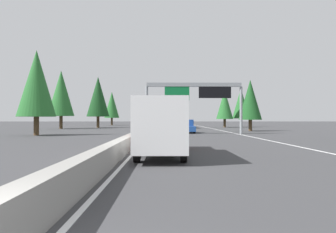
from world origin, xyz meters
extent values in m
plane|color=#38383A|center=(60.00, 0.00, 0.00)|extent=(320.00, 320.00, 0.00)
cube|color=gray|center=(80.00, 0.30, 0.45)|extent=(180.00, 0.56, 0.90)
cube|color=silver|center=(70.00, -11.52, 0.01)|extent=(160.00, 0.16, 0.01)
cube|color=silver|center=(70.00, -0.25, 0.01)|extent=(160.00, 0.16, 0.01)
cylinder|color=gray|center=(36.60, 0.30, 3.08)|extent=(0.36, 0.36, 6.17)
cylinder|color=gray|center=(36.60, -12.02, 3.08)|extent=(0.36, 0.36, 6.17)
cube|color=gray|center=(36.60, -5.86, 6.42)|extent=(0.50, 12.32, 0.50)
cube|color=#0C602D|center=(36.45, -3.64, 5.32)|extent=(0.12, 3.20, 1.90)
cube|color=black|center=(36.45, -8.57, 5.42)|extent=(0.16, 4.20, 1.50)
cube|color=white|center=(12.49, -1.85, 1.70)|extent=(6.12, 2.40, 2.50)
cube|color=maroon|center=(16.74, -1.85, 1.40)|extent=(2.38, 2.30, 1.90)
cylinder|color=black|center=(16.57, -0.79, 0.45)|extent=(0.90, 0.28, 0.90)
cylinder|color=black|center=(16.57, -2.91, 0.45)|extent=(0.90, 0.28, 0.90)
cylinder|color=black|center=(10.79, -0.79, 0.45)|extent=(0.90, 0.28, 0.90)
cylinder|color=black|center=(10.79, -2.91, 0.45)|extent=(0.90, 0.28, 0.90)
cube|color=#1E4793|center=(39.67, -5.16, 0.61)|extent=(5.60, 2.00, 0.70)
cube|color=#1E4793|center=(40.67, -5.16, 1.41)|extent=(2.24, 1.84, 0.90)
cube|color=#2D3847|center=(40.67, -5.16, 1.50)|extent=(2.02, 1.92, 0.41)
cylinder|color=black|center=(41.51, -4.30, 0.40)|extent=(0.80, 0.28, 0.80)
cylinder|color=black|center=(41.51, -6.02, 0.40)|extent=(0.80, 0.28, 0.80)
cylinder|color=black|center=(37.82, -4.30, 0.40)|extent=(0.80, 0.28, 0.80)
cylinder|color=black|center=(37.82, -6.02, 0.40)|extent=(0.80, 0.28, 0.80)
cube|color=white|center=(62.60, -5.23, 1.65)|extent=(11.50, 2.50, 2.90)
cube|color=#2D3847|center=(62.60, -5.23, 2.01)|extent=(11.04, 2.55, 0.84)
cylinder|color=black|center=(66.62, -4.13, 0.50)|extent=(1.00, 0.30, 1.00)
cylinder|color=black|center=(66.62, -6.33, 0.50)|extent=(1.00, 0.30, 1.00)
cylinder|color=black|center=(58.57, -4.13, 0.50)|extent=(1.00, 0.30, 1.00)
cylinder|color=black|center=(58.57, -6.33, 0.50)|extent=(1.00, 0.30, 1.00)
cube|color=#AD931E|center=(101.34, -8.86, 0.53)|extent=(4.40, 1.80, 0.76)
cube|color=#2D3847|center=(101.12, -8.86, 1.19)|extent=(2.46, 1.51, 0.56)
cylinder|color=black|center=(102.75, -8.07, 0.32)|extent=(0.64, 0.22, 0.64)
cylinder|color=black|center=(102.75, -9.65, 0.32)|extent=(0.64, 0.22, 0.64)
cylinder|color=black|center=(99.94, -8.07, 0.32)|extent=(0.64, 0.22, 0.64)
cylinder|color=black|center=(99.94, -9.65, 0.32)|extent=(0.64, 0.22, 0.64)
cube|color=maroon|center=(95.12, -5.43, 0.53)|extent=(4.40, 1.80, 0.76)
cube|color=#2D3847|center=(94.90, -5.43, 1.19)|extent=(2.46, 1.51, 0.56)
cylinder|color=black|center=(96.53, -4.64, 0.32)|extent=(0.64, 0.22, 0.64)
cylinder|color=black|center=(96.53, -6.22, 0.32)|extent=(0.64, 0.22, 0.64)
cylinder|color=black|center=(93.71, -4.64, 0.32)|extent=(0.64, 0.22, 0.64)
cylinder|color=black|center=(93.71, -6.22, 0.32)|extent=(0.64, 0.22, 0.64)
cube|color=#2D6B38|center=(79.81, -5.56, 0.53)|extent=(4.40, 1.80, 0.76)
cube|color=#2D3847|center=(79.59, -5.56, 1.19)|extent=(2.46, 1.51, 0.56)
cylinder|color=black|center=(81.22, -4.77, 0.32)|extent=(0.64, 0.22, 0.64)
cylinder|color=black|center=(81.22, -6.35, 0.32)|extent=(0.64, 0.22, 0.64)
cylinder|color=black|center=(78.41, -4.77, 0.32)|extent=(0.64, 0.22, 0.64)
cylinder|color=black|center=(78.41, -6.35, 0.32)|extent=(0.64, 0.22, 0.64)
cylinder|color=#4C3823|center=(45.90, -15.85, 0.91)|extent=(0.56, 0.56, 1.82)
cone|color=#194C1E|center=(45.90, -15.85, 5.06)|extent=(3.65, 3.65, 6.47)
cylinder|color=#4C3823|center=(66.61, -15.79, 0.96)|extent=(0.57, 0.57, 1.92)
cone|color=#236028|center=(66.61, -15.79, 5.32)|extent=(3.84, 3.84, 6.80)
cylinder|color=#4C3823|center=(69.26, -20.20, 1.02)|extent=(0.58, 0.58, 2.05)
cone|color=#236028|center=(69.26, -20.20, 5.67)|extent=(4.09, 4.09, 7.25)
cylinder|color=#4C3823|center=(33.29, 13.20, 1.12)|extent=(0.60, 0.60, 2.24)
cone|color=#236028|center=(33.29, 13.20, 6.20)|extent=(4.48, 4.48, 7.93)
cylinder|color=#4C3823|center=(57.23, 18.41, 1.27)|extent=(0.64, 0.64, 2.54)
cone|color=#236028|center=(57.23, 18.41, 7.03)|extent=(5.07, 5.07, 8.99)
cylinder|color=#4C3823|center=(64.19, 12.65, 1.24)|extent=(0.63, 0.63, 2.48)
cone|color=#143D19|center=(64.19, 12.65, 6.87)|extent=(4.95, 4.95, 8.78)
cylinder|color=#4C3823|center=(90.60, 14.19, 1.13)|extent=(0.61, 0.61, 2.26)
cone|color=#236028|center=(90.60, 14.19, 6.26)|extent=(4.52, 4.52, 8.01)
camera|label=1|loc=(-3.08, -2.05, 1.98)|focal=32.64mm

